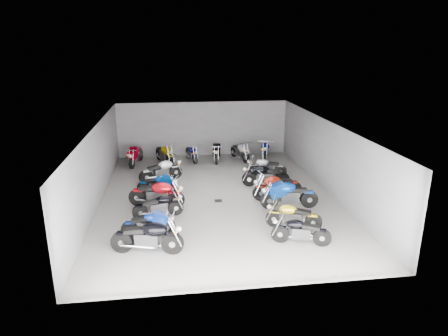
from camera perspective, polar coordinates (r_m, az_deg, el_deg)
The scene contains 24 objects.
ground at distance 17.63m, azimuth -1.01°, elevation -4.11°, with size 14.00×14.00×0.00m, color gray.
wall_back at distance 23.88m, azimuth -3.00°, elevation 5.60°, with size 10.00×0.10×3.20m, color slate.
wall_left at distance 17.29m, azimuth -17.73°, elevation 0.21°, with size 0.10×14.00×3.20m, color slate.
wall_right at distance 18.35m, azimuth 14.67°, elevation 1.44°, with size 0.10×14.00×3.20m, color slate.
ceiling at distance 16.73m, azimuth -1.07°, elevation 6.21°, with size 10.00×14.00×0.04m, color black.
drain_grate at distance 17.17m, azimuth -0.82°, elevation -4.70°, with size 0.32×0.32×0.01m, color black.
motorcycle_left_a at distance 13.10m, azimuth -10.83°, elevation -9.65°, with size 2.35×0.65×1.04m.
motorcycle_left_b at distance 14.24m, azimuth -10.67°, elevation -7.86°, with size 1.90×0.37×0.83m.
motorcycle_left_c at distance 15.63m, azimuth -9.31°, elevation -5.35°, with size 1.98×0.56×0.88m.
motorcycle_left_d at distance 16.58m, azimuth -9.54°, elevation -3.67°, with size 2.32×0.86×1.05m.
motorcycle_left_e at distance 17.99m, azimuth -9.37°, elevation -2.36°, with size 1.87×0.58×0.83m.
motorcycle_left_f at distance 19.69m, azimuth -8.92°, elevation -0.35°, with size 2.10×1.04×0.98m.
motorcycle_right_a at distance 13.70m, azimuth 10.85°, elevation -8.83°, with size 1.92×0.77×0.87m.
motorcycle_right_b at distance 14.75m, azimuth 9.83°, elevation -6.75°, with size 1.96×0.84×0.90m.
motorcycle_right_c at distance 16.44m, azimuth 9.22°, elevation -3.83°, with size 2.38×0.50×1.05m.
motorcycle_right_d at distance 17.41m, azimuth 7.55°, elevation -2.63°, with size 2.27×0.61×1.00m.
motorcycle_right_e at distance 18.82m, azimuth 5.92°, elevation -1.05°, with size 2.25×0.58×0.99m.
motorcycle_right_f at distance 20.26m, azimuth 6.03°, elevation 0.13°, with size 2.01×0.65×0.90m.
motorcycle_back_a at distance 22.62m, azimuth -12.51°, elevation 1.80°, with size 0.65×2.28×1.01m.
motorcycle_back_b at distance 22.54m, azimuth -8.50°, elevation 2.01°, with size 1.02×2.23×1.03m.
motorcycle_back_c at distance 22.88m, azimuth -4.66°, elevation 2.12°, with size 0.61×1.92×0.86m.
motorcycle_back_d at distance 22.85m, azimuth -0.99°, elevation 2.36°, with size 0.59×2.27×1.00m.
motorcycle_back_e at distance 23.02m, azimuth 2.32°, elevation 2.38°, with size 0.76×2.09×0.94m.
motorcycle_back_f at distance 23.39m, azimuth 5.90°, elevation 2.61°, with size 0.71×2.22×0.99m.
Camera 1 is at (-1.88, -16.31, 6.44)m, focal length 32.00 mm.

